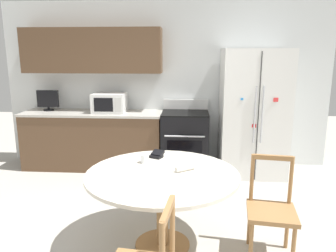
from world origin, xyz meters
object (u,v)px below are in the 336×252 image
at_px(oven_range, 185,141).
at_px(countertop_tv, 48,100).
at_px(microwave, 110,103).
at_px(candle_glass, 145,159).
at_px(wallet, 157,155).
at_px(refrigerator, 253,113).
at_px(dining_chair_right, 271,211).

distance_m(oven_range, countertop_tv, 2.28).
xyz_separation_m(microwave, candle_glass, (0.81, -1.89, -0.27)).
bearing_deg(oven_range, candle_glass, -101.18).
bearing_deg(microwave, wallet, -61.82).
bearing_deg(candle_glass, oven_range, 78.82).
bearing_deg(microwave, refrigerator, -2.69).
distance_m(microwave, candle_glass, 2.08).
xyz_separation_m(countertop_tv, wallet, (1.93, -1.78, -0.31)).
bearing_deg(wallet, oven_range, 81.12).
relative_size(refrigerator, oven_range, 1.73).
bearing_deg(microwave, dining_chair_right, -48.23).
relative_size(dining_chair_right, candle_glass, 10.71).
bearing_deg(candle_glass, countertop_tv, 132.90).
bearing_deg(candle_glass, dining_chair_right, -15.87).
bearing_deg(refrigerator, microwave, 177.31).
height_order(oven_range, wallet, oven_range).
distance_m(oven_range, dining_chair_right, 2.34).
bearing_deg(dining_chair_right, refrigerator, -87.78).
height_order(countertop_tv, wallet, countertop_tv).
relative_size(dining_chair_right, wallet, 5.44).
xyz_separation_m(refrigerator, dining_chair_right, (-0.19, -2.13, -0.50)).
distance_m(refrigerator, wallet, 2.05).
bearing_deg(oven_range, wallet, -98.88).
xyz_separation_m(refrigerator, wallet, (-1.27, -1.61, -0.17)).
bearing_deg(microwave, countertop_tv, 175.96).
xyz_separation_m(microwave, wallet, (0.92, -1.71, -0.28)).
bearing_deg(microwave, oven_range, -1.59).
bearing_deg(countertop_tv, refrigerator, -3.12).
bearing_deg(dining_chair_right, wallet, -18.31).
distance_m(microwave, wallet, 1.96).
xyz_separation_m(oven_range, countertop_tv, (-2.19, 0.10, 0.61)).
xyz_separation_m(refrigerator, microwave, (-2.18, 0.10, 0.11)).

